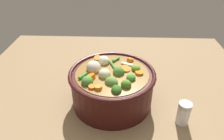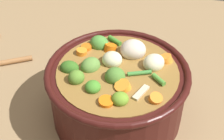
# 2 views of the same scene
# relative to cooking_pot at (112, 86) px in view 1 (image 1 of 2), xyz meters

# --- Properties ---
(ground_plane) EXTENTS (1.10, 1.10, 0.00)m
(ground_plane) POSITION_rel_cooking_pot_xyz_m (-0.00, -0.00, -0.07)
(ground_plane) COLOR #8C704C
(cooking_pot) EXTENTS (0.28, 0.28, 0.15)m
(cooking_pot) POSITION_rel_cooking_pot_xyz_m (0.00, 0.00, 0.00)
(cooking_pot) COLOR #38110F
(cooking_pot) RESTS_ON ground_plane
(salt_shaker) EXTENTS (0.04, 0.04, 0.08)m
(salt_shaker) POSITION_rel_cooking_pot_xyz_m (-0.22, 0.09, -0.03)
(salt_shaker) COLOR silver
(salt_shaker) RESTS_ON ground_plane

